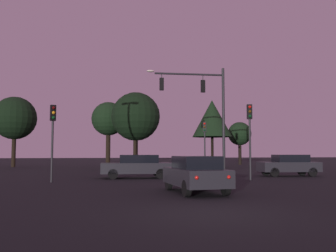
{
  "coord_description": "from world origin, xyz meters",
  "views": [
    {
      "loc": [
        -3.03,
        -9.63,
        1.66
      ],
      "look_at": [
        1.41,
        12.91,
        3.37
      ],
      "focal_mm": 38.39,
      "sensor_mm": 36.0,
      "label": 1
    }
  ],
  "objects": [
    {
      "name": "tree_center_horizon",
      "position": [
        16.46,
        37.51,
        4.26
      ],
      "size": [
        3.25,
        3.25,
        5.94
      ],
      "color": "black",
      "rests_on": "ground"
    },
    {
      "name": "car_crossing_left",
      "position": [
        10.42,
        13.93,
        0.79
      ],
      "size": [
        4.36,
        2.12,
        1.52
      ],
      "color": "#232328",
      "rests_on": "ground"
    },
    {
      "name": "tree_left_far",
      "position": [
        9.98,
        29.99,
        5.61
      ],
      "size": [
        4.59,
        4.59,
        7.76
      ],
      "color": "black",
      "rests_on": "ground"
    },
    {
      "name": "traffic_signal_mast_arm",
      "position": [
        4.61,
        15.52,
        5.4
      ],
      "size": [
        5.78,
        0.63,
        7.94
      ],
      "color": "#232326",
      "rests_on": "ground"
    },
    {
      "name": "tree_lot_edge",
      "position": [
        -12.56,
        34.79,
        5.68
      ],
      "size": [
        5.01,
        5.01,
        8.21
      ],
      "color": "black",
      "rests_on": "ground"
    },
    {
      "name": "tree_right_cluster",
      "position": [
        0.77,
        26.69,
        5.32
      ],
      "size": [
        4.95,
        4.95,
        7.81
      ],
      "color": "black",
      "rests_on": "ground"
    },
    {
      "name": "traffic_light_corner_left",
      "position": [
        -5.53,
        11.53,
        3.09
      ],
      "size": [
        0.36,
        0.38,
        4.37
      ],
      "color": "#232326",
      "rests_on": "ground"
    },
    {
      "name": "car_nearside_lane",
      "position": [
        1.0,
        4.93,
        0.79
      ],
      "size": [
        2.04,
        4.13,
        1.52
      ],
      "color": "#232328",
      "rests_on": "ground"
    },
    {
      "name": "ground_plane",
      "position": [
        0.0,
        24.5,
        0.0
      ],
      "size": [
        168.0,
        168.0,
        0.0
      ],
      "primitive_type": "plane",
      "color": "black",
      "rests_on": "ground"
    },
    {
      "name": "traffic_light_corner_right",
      "position": [
        6.06,
        10.75,
        3.25
      ],
      "size": [
        0.35,
        0.38,
        4.6
      ],
      "color": "#232326",
      "rests_on": "ground"
    },
    {
      "name": "traffic_light_median",
      "position": [
        6.07,
        20.14,
        3.07
      ],
      "size": [
        0.36,
        0.39,
        4.33
      ],
      "color": "#232326",
      "rests_on": "ground"
    },
    {
      "name": "tree_behind_sign",
      "position": [
        -1.82,
        31.96,
        5.49
      ],
      "size": [
        3.85,
        3.85,
        7.48
      ],
      "color": "black",
      "rests_on": "ground"
    },
    {
      "name": "car_crossing_right",
      "position": [
        -0.46,
        13.93,
        0.8
      ],
      "size": [
        4.71,
        2.07,
        1.52
      ],
      "color": "#232328",
      "rests_on": "ground"
    }
  ]
}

